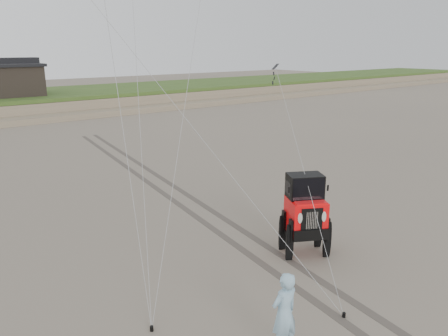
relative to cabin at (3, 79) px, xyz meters
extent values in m
plane|color=#6B6054|center=(-2.00, -37.00, -3.24)|extent=(160.00, 160.00, 0.00)
cube|color=black|center=(0.00, 0.00, -0.21)|extent=(6.00, 5.00, 2.60)
cube|color=black|center=(0.00, 0.00, 1.21)|extent=(6.40, 5.40, 0.25)
cube|color=black|center=(0.00, 0.00, 1.59)|extent=(6.40, 1.20, 0.50)
imported|color=#7EAFC3|center=(-3.54, -38.42, -2.35)|extent=(0.66, 0.44, 1.77)
cube|color=black|center=(2.38, -32.04, 2.09)|extent=(0.39, 0.44, 0.23)
cylinder|color=black|center=(-5.32, -36.17, -3.18)|extent=(0.08, 0.08, 0.12)
cylinder|color=black|center=(-1.59, -38.49, -3.18)|extent=(0.08, 0.08, 0.12)
cube|color=#4C443D|center=(-0.40, -29.00, -3.23)|extent=(4.42, 29.74, 0.01)
cube|color=#4C443D|center=(0.40, -29.00, -3.23)|extent=(4.42, 29.74, 0.01)
camera|label=1|loc=(-9.22, -43.64, 2.79)|focal=35.00mm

